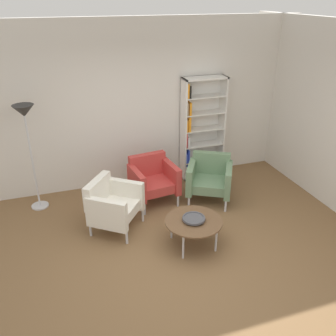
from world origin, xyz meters
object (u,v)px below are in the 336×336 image
Objects in this scene: armchair_by_bookshelf at (210,178)px; decorative_bowl at (194,218)px; armchair_corner_red at (153,179)px; coffee_table_low at (194,222)px; armchair_near_window at (112,204)px; floor_lamp_torchiere at (26,124)px; bookshelf_tall at (199,129)px.

decorative_bowl is at bearing -94.87° from armchair_by_bookshelf.
armchair_corner_red reaches higher than decorative_bowl.
armchair_near_window reaches higher than coffee_table_low.
floor_lamp_torchiere is (-2.04, 1.76, 1.08)m from coffee_table_low.
decorative_bowl is at bearing -88.81° from armchair_corner_red.
bookshelf_tall is 2.28m from decorative_bowl.
bookshelf_tall reaches higher than decorative_bowl.
decorative_bowl is 0.18× the size of floor_lamp_torchiere.
coffee_table_low is 1.31m from armchair_by_bookshelf.
coffee_table_low is 0.86× the size of armchair_by_bookshelf.
armchair_corner_red is (-0.93, 0.26, 0.00)m from armchair_by_bookshelf.
coffee_table_low is at bearing 180.00° from decorative_bowl.
armchair_near_window is at bearing -43.28° from floor_lamp_torchiere.
armchair_near_window reaches higher than decorative_bowl.
decorative_bowl is 0.40× the size of armchair_corner_red.
coffee_table_low is 0.06m from decorative_bowl.
floor_lamp_torchiere is at bearing 139.25° from decorative_bowl.
armchair_corner_red is (-1.11, -0.67, -0.53)m from bookshelf_tall.
bookshelf_tall is 2.04× the size of armchair_by_bookshelf.
armchair_near_window is (-0.99, 0.77, 0.04)m from coffee_table_low.
decorative_bowl is at bearing -90.72° from armchair_near_window.
decorative_bowl is 1.36m from armchair_corner_red.
decorative_bowl is (0.00, 0.00, 0.06)m from coffee_table_low.
bookshelf_tall is 2.34m from armchair_near_window.
floor_lamp_torchiere is (-2.96, -0.26, 0.51)m from bookshelf_tall.
bookshelf_tall is 2.00× the size of armchair_near_window.
armchair_by_bookshelf is at bearing -42.30° from armchair_near_window.
bookshelf_tall reaches higher than floor_lamp_torchiere.
floor_lamp_torchiere reaches higher than coffee_table_low.
floor_lamp_torchiere is (-2.04, 1.76, 1.01)m from decorative_bowl.
armchair_near_window is 1.20× the size of armchair_corner_red.
coffee_table_low is (-0.92, -2.02, -0.57)m from bookshelf_tall.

